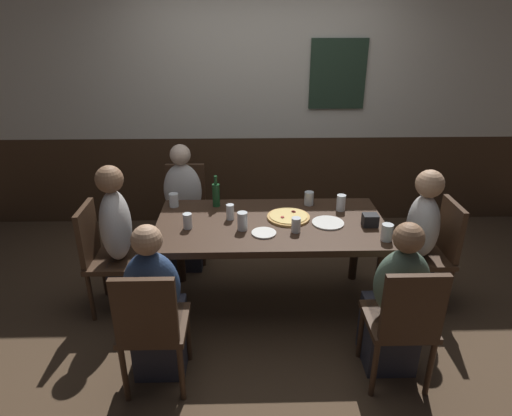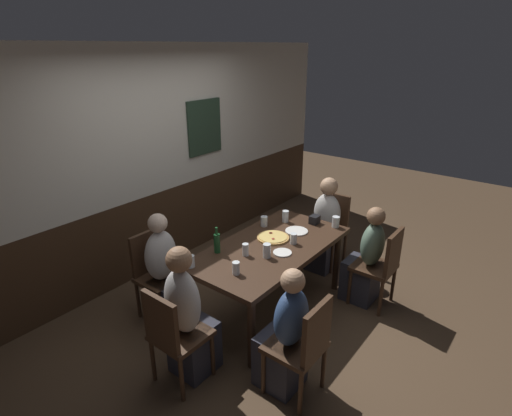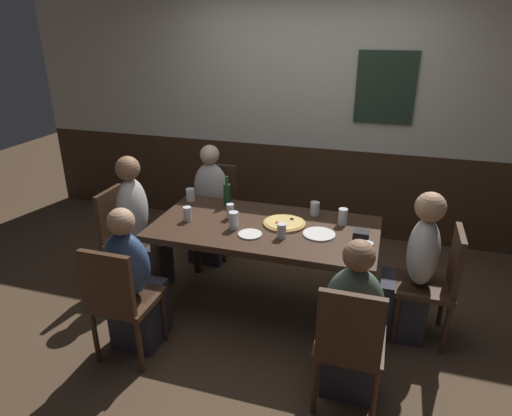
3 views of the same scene
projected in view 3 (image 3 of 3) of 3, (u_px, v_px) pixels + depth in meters
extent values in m
plane|color=#4C3826|center=(264.00, 307.00, 3.70)|extent=(12.00, 12.00, 0.00)
cube|color=#3D2819|center=(305.00, 188.00, 4.98)|extent=(6.40, 0.10, 0.95)
cube|color=beige|center=(311.00, 66.00, 4.47)|extent=(6.40, 0.10, 1.65)
cube|color=#233828|center=(386.00, 88.00, 4.28)|extent=(0.56, 0.03, 0.68)
cube|color=#382316|center=(265.00, 229.00, 3.43)|extent=(1.71, 0.89, 0.05)
cylinder|color=#382316|center=(158.00, 279.00, 3.45)|extent=(0.07, 0.07, 0.69)
cylinder|color=#382316|center=(356.00, 313.00, 3.04)|extent=(0.07, 0.07, 0.69)
cylinder|color=#382316|center=(197.00, 239.00, 4.10)|extent=(0.07, 0.07, 0.69)
cylinder|color=#382316|center=(364.00, 263.00, 3.69)|extent=(0.07, 0.07, 0.69)
cube|color=#422B1C|center=(214.00, 213.00, 4.43)|extent=(0.40, 0.40, 0.04)
cube|color=#422B1C|center=(220.00, 185.00, 4.50)|extent=(0.36, 0.04, 0.43)
cylinder|color=#422B1C|center=(224.00, 243.00, 4.32)|extent=(0.04, 0.04, 0.41)
cylinder|color=#422B1C|center=(192.00, 238.00, 4.42)|extent=(0.04, 0.04, 0.41)
cylinder|color=#422B1C|center=(236.00, 229.00, 4.62)|extent=(0.04, 0.04, 0.41)
cylinder|color=#422B1C|center=(206.00, 224.00, 4.72)|extent=(0.04, 0.04, 0.41)
cube|color=#422B1C|center=(424.00, 285.00, 3.21)|extent=(0.40, 0.40, 0.04)
cube|color=#422B1C|center=(456.00, 260.00, 3.07)|extent=(0.04, 0.36, 0.43)
cylinder|color=#422B1C|center=(395.00, 321.00, 3.20)|extent=(0.04, 0.04, 0.41)
cylinder|color=#422B1C|center=(396.00, 295.00, 3.50)|extent=(0.04, 0.04, 0.41)
cylinder|color=#422B1C|center=(446.00, 330.00, 3.10)|extent=(0.04, 0.04, 0.41)
cylinder|color=#422B1C|center=(442.00, 302.00, 3.40)|extent=(0.04, 0.04, 0.41)
cube|color=#422B1C|center=(127.00, 299.00, 3.05)|extent=(0.40, 0.40, 0.04)
cube|color=#422B1C|center=(107.00, 284.00, 2.80)|extent=(0.36, 0.04, 0.43)
cylinder|color=#422B1C|center=(123.00, 308.00, 3.33)|extent=(0.04, 0.04, 0.41)
cylinder|color=#422B1C|center=(164.00, 317.00, 3.24)|extent=(0.04, 0.04, 0.41)
cylinder|color=#422B1C|center=(95.00, 337.00, 3.03)|extent=(0.04, 0.04, 0.41)
cylinder|color=#422B1C|center=(140.00, 347.00, 2.94)|extent=(0.04, 0.04, 0.41)
cube|color=#422B1C|center=(132.00, 241.00, 3.86)|extent=(0.40, 0.40, 0.04)
cube|color=#422B1C|center=(111.00, 214.00, 3.82)|extent=(0.04, 0.36, 0.43)
cylinder|color=#422B1C|center=(161.00, 258.00, 4.05)|extent=(0.04, 0.04, 0.41)
cylinder|color=#422B1C|center=(142.00, 276.00, 3.75)|extent=(0.04, 0.04, 0.41)
cylinder|color=#422B1C|center=(128.00, 252.00, 4.14)|extent=(0.04, 0.04, 0.41)
cylinder|color=#422B1C|center=(107.00, 270.00, 3.84)|extent=(0.04, 0.04, 0.41)
cube|color=#422B1C|center=(350.00, 342.00, 2.64)|extent=(0.40, 0.40, 0.04)
cube|color=#422B1C|center=(350.00, 328.00, 2.39)|extent=(0.36, 0.04, 0.43)
cylinder|color=#422B1C|center=(324.00, 348.00, 2.92)|extent=(0.04, 0.04, 0.41)
cylinder|color=#422B1C|center=(377.00, 359.00, 2.83)|extent=(0.04, 0.04, 0.41)
cylinder|color=#422B1C|center=(315.00, 386.00, 2.62)|extent=(0.04, 0.04, 0.41)
cylinder|color=#422B1C|center=(374.00, 399.00, 2.53)|extent=(0.04, 0.04, 0.41)
cube|color=#2D2D38|center=(209.00, 237.00, 4.40)|extent=(0.32, 0.34, 0.45)
ellipsoid|color=silver|center=(211.00, 188.00, 4.29)|extent=(0.34, 0.22, 0.51)
sphere|color=beige|center=(210.00, 155.00, 4.16)|extent=(0.18, 0.18, 0.18)
cube|color=#2D2D38|center=(401.00, 306.00, 3.33)|extent=(0.34, 0.32, 0.45)
ellipsoid|color=silver|center=(423.00, 252.00, 3.12)|extent=(0.22, 0.34, 0.49)
sphere|color=tan|center=(431.00, 207.00, 2.99)|extent=(0.21, 0.21, 0.21)
cube|color=#2D2D38|center=(140.00, 313.00, 3.24)|extent=(0.32, 0.34, 0.45)
ellipsoid|color=#334C7A|center=(126.00, 264.00, 2.99)|extent=(0.34, 0.22, 0.47)
sphere|color=tan|center=(121.00, 222.00, 2.87)|extent=(0.18, 0.18, 0.18)
cube|color=#2D2D38|center=(148.00, 264.00, 3.91)|extent=(0.34, 0.32, 0.45)
ellipsoid|color=silver|center=(133.00, 210.00, 3.74)|extent=(0.22, 0.34, 0.55)
sphere|color=#936B4C|center=(128.00, 168.00, 3.59)|extent=(0.20, 0.20, 0.20)
cube|color=#2D2D38|center=(350.00, 355.00, 2.84)|extent=(0.32, 0.34, 0.45)
ellipsoid|color=#56705B|center=(354.00, 303.00, 2.58)|extent=(0.34, 0.22, 0.46)
sphere|color=#936B4C|center=(359.00, 256.00, 2.46)|extent=(0.18, 0.18, 0.18)
cylinder|color=tan|center=(284.00, 224.00, 3.44)|extent=(0.33, 0.33, 0.02)
cylinder|color=#DBB760|center=(284.00, 222.00, 3.43)|extent=(0.29, 0.29, 0.01)
cylinder|color=maroon|center=(277.00, 222.00, 3.41)|extent=(0.03, 0.03, 0.00)
cylinder|color=maroon|center=(292.00, 219.00, 3.47)|extent=(0.03, 0.03, 0.00)
cylinder|color=maroon|center=(292.00, 219.00, 3.47)|extent=(0.03, 0.03, 0.00)
cylinder|color=silver|center=(315.00, 209.00, 3.59)|extent=(0.07, 0.07, 0.11)
cylinder|color=#B26623|center=(315.00, 212.00, 3.60)|extent=(0.07, 0.07, 0.05)
cylinder|color=silver|center=(234.00, 220.00, 3.35)|extent=(0.07, 0.07, 0.14)
cylinder|color=#C6842D|center=(234.00, 224.00, 3.36)|extent=(0.06, 0.06, 0.08)
cylinder|color=silver|center=(343.00, 217.00, 3.42)|extent=(0.07, 0.07, 0.13)
cylinder|color=silver|center=(343.00, 218.00, 3.42)|extent=(0.06, 0.06, 0.10)
cylinder|color=silver|center=(367.00, 251.00, 2.92)|extent=(0.08, 0.08, 0.12)
cylinder|color=#B26623|center=(366.00, 256.00, 2.93)|extent=(0.07, 0.07, 0.05)
cylinder|color=silver|center=(230.00, 211.00, 3.53)|extent=(0.06, 0.06, 0.12)
cylinder|color=gold|center=(230.00, 215.00, 3.55)|extent=(0.05, 0.05, 0.04)
cylinder|color=silver|center=(190.00, 195.00, 3.88)|extent=(0.07, 0.07, 0.11)
cylinder|color=#331E14|center=(191.00, 197.00, 3.89)|extent=(0.07, 0.07, 0.06)
cylinder|color=silver|center=(187.00, 214.00, 3.49)|extent=(0.07, 0.07, 0.11)
cylinder|color=#B26623|center=(188.00, 217.00, 3.50)|extent=(0.06, 0.06, 0.05)
cylinder|color=silver|center=(282.00, 231.00, 3.21)|extent=(0.07, 0.07, 0.11)
cylinder|color=#331E14|center=(281.00, 234.00, 3.22)|extent=(0.06, 0.06, 0.05)
cylinder|color=#194723|center=(227.00, 195.00, 3.77)|extent=(0.06, 0.06, 0.19)
cylinder|color=#194723|center=(227.00, 180.00, 3.72)|extent=(0.03, 0.03, 0.07)
cylinder|color=white|center=(319.00, 234.00, 3.27)|extent=(0.24, 0.24, 0.01)
cylinder|color=white|center=(250.00, 234.00, 3.27)|extent=(0.18, 0.18, 0.01)
cube|color=black|center=(361.00, 237.00, 3.14)|extent=(0.11, 0.09, 0.09)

